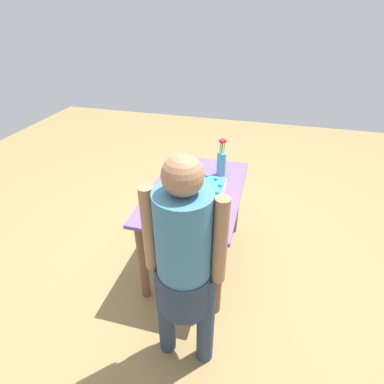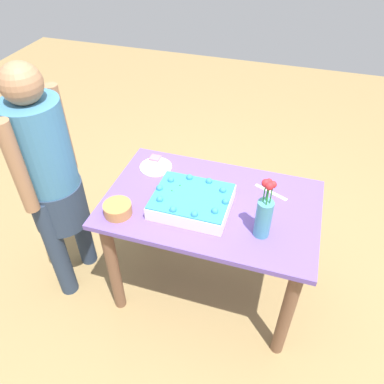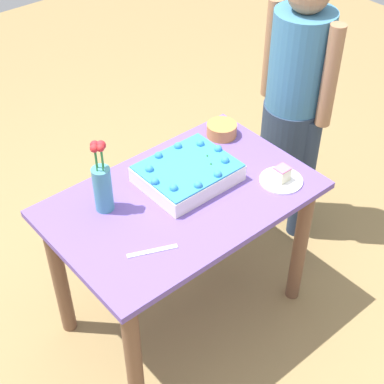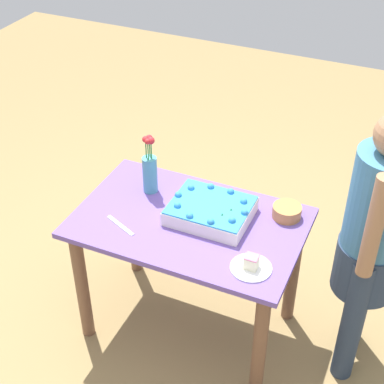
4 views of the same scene
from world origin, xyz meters
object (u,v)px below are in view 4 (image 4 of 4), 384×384
Objects in this scene: person_standing at (374,235)px; cake_knife at (120,225)px; flower_vase at (150,170)px; fruit_bowl at (287,212)px; serving_plate_with_slice at (251,265)px; sheet_cake at (211,210)px.

cake_knife is at bearing 15.72° from person_standing.
flower_vase is 0.74m from fruit_bowl.
serving_plate_with_slice is 0.43m from fruit_bowl.
fruit_bowl is (0.73, 0.08, -0.10)m from flower_vase.
cake_knife is (-0.69, 0.03, -0.02)m from serving_plate_with_slice.
flower_vase reaches higher than cake_knife.
sheet_cake is 2.71× the size of fruit_bowl.
serving_plate_with_slice is 1.30× the size of fruit_bowl.
sheet_cake reaches higher than fruit_bowl.
person_standing reaches higher than serving_plate_with_slice.
sheet_cake is 0.39m from fruit_bowl.
cake_knife is at bearing -151.09° from fruit_bowl.
sheet_cake is 1.19× the size of flower_vase.
sheet_cake reaches higher than serving_plate_with_slice.
fruit_bowl is 0.10× the size of person_standing.
flower_vase is at bearing -66.56° from cake_knife.
cake_knife is at bearing -147.51° from sheet_cake.
serving_plate_with_slice is (0.31, -0.27, -0.02)m from sheet_cake.
fruit_bowl is at bearing 6.07° from flower_vase.
sheet_cake is 2.00× the size of cake_knife.
cake_knife is 0.60× the size of flower_vase.
serving_plate_with_slice is at bearing 36.87° from person_standing.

